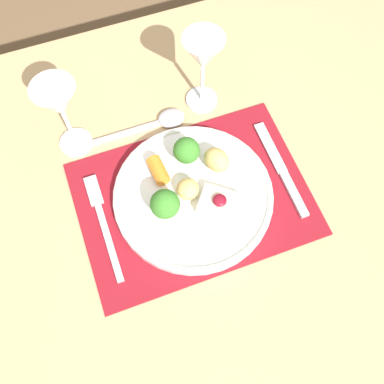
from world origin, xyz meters
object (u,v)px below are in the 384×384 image
(knife, at_px, (284,175))
(wine_glass_far, at_px, (59,105))
(fork, at_px, (102,219))
(spoon, at_px, (162,121))
(wine_glass_near, at_px, (203,57))
(dinner_plate, at_px, (191,191))

(knife, bearing_deg, wine_glass_far, 149.62)
(fork, xyz_separation_m, wine_glass_far, (-0.01, 0.18, 0.12))
(spoon, relative_size, wine_glass_near, 1.12)
(fork, relative_size, spoon, 1.09)
(fork, distance_m, knife, 0.35)
(knife, bearing_deg, spoon, 132.77)
(knife, height_order, spoon, spoon)
(knife, relative_size, spoon, 1.09)
(spoon, bearing_deg, fork, -134.18)
(wine_glass_near, relative_size, wine_glass_far, 1.01)
(knife, distance_m, wine_glass_far, 0.43)
(dinner_plate, bearing_deg, spoon, 90.07)
(wine_glass_near, bearing_deg, spoon, -165.42)
(knife, distance_m, wine_glass_near, 0.27)
(knife, relative_size, wine_glass_far, 1.23)
(spoon, xyz_separation_m, wine_glass_far, (-0.17, 0.01, 0.12))
(spoon, distance_m, wine_glass_near, 0.16)
(dinner_plate, xyz_separation_m, wine_glass_near, (0.09, 0.20, 0.11))
(fork, bearing_deg, wine_glass_near, 36.03)
(knife, xyz_separation_m, wine_glass_far, (-0.35, 0.21, 0.12))
(dinner_plate, bearing_deg, wine_glass_far, 133.22)
(fork, relative_size, knife, 1.00)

